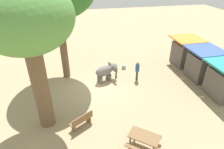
# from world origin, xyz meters

# --- Properties ---
(ground_plane) EXTENTS (60.00, 60.00, 0.00)m
(ground_plane) POSITION_xyz_m (0.00, 0.00, 0.00)
(ground_plane) COLOR tan
(elephant) EXTENTS (1.46, 1.94, 1.35)m
(elephant) POSITION_xyz_m (-1.04, 1.13, 0.86)
(elephant) COLOR slate
(elephant) RESTS_ON ground_plane
(person_handler) EXTENTS (0.51, 0.32, 1.62)m
(person_handler) POSITION_xyz_m (-0.60, 3.54, 0.95)
(person_handler) COLOR #3F3833
(person_handler) RESTS_ON ground_plane
(shade_tree_secondary) EXTENTS (4.72, 4.33, 7.88)m
(shade_tree_secondary) POSITION_xyz_m (3.00, -3.12, 6.02)
(shade_tree_secondary) COLOR brown
(shade_tree_secondary) RESTS_ON ground_plane
(wooden_bench) EXTENTS (1.09, 1.39, 0.88)m
(wooden_bench) POSITION_xyz_m (3.72, -1.18, 0.47)
(wooden_bench) COLOR brown
(wooden_bench) RESTS_ON ground_plane
(picnic_table_near) EXTENTS (2.10, 2.10, 0.78)m
(picnic_table_near) POSITION_xyz_m (5.81, 1.77, 0.59)
(picnic_table_near) COLOR brown
(picnic_table_near) RESTS_ON ground_plane
(market_stall_orange) EXTENTS (2.50, 2.50, 2.52)m
(market_stall_orange) POSITION_xyz_m (-2.46, 8.73, 1.14)
(market_stall_orange) COLOR #59514C
(market_stall_orange) RESTS_ON ground_plane
(market_stall_blue) EXTENTS (2.50, 2.50, 2.52)m
(market_stall_blue) POSITION_xyz_m (0.14, 8.73, 1.14)
(market_stall_blue) COLOR #59514C
(market_stall_blue) RESTS_ON ground_plane
(feed_bucket) EXTENTS (0.36, 0.36, 0.32)m
(feed_bucket) POSITION_xyz_m (-2.72, 3.02, 0.16)
(feed_bucket) COLOR gray
(feed_bucket) RESTS_ON ground_plane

